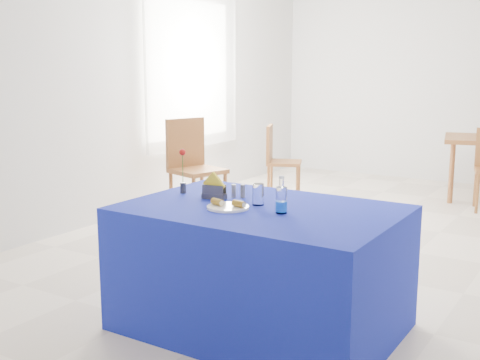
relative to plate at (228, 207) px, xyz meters
The scene contains 15 objects.
floor 2.29m from the plate, 90.76° to the left, with size 7.00×7.00×0.00m, color beige.
room_shell 2.37m from the plate, 90.76° to the left, with size 7.00×7.00×7.00m.
window_pane 3.95m from the plate, 130.19° to the left, with size 0.04×1.50×1.60m, color white.
curtain 3.91m from the plate, 129.39° to the left, with size 0.04×1.75×1.85m, color white.
plate is the anchor object (origin of this frame).
drinking_glass 0.21m from the plate, 58.67° to the left, with size 0.07×0.07×0.13m, color white.
salt_shaker 0.31m from the plate, 116.51° to the left, with size 0.03×0.03×0.09m, color gray.
pepper_shaker 0.31m from the plate, 105.55° to the left, with size 0.03×0.03×0.09m, color slate.
blue_table 0.44m from the plate, 43.54° to the left, with size 1.60×1.10×0.76m.
water_bottle 0.33m from the plate, 11.57° to the left, with size 0.07×0.07×0.21m.
napkin_holder 0.28m from the plate, 141.35° to the left, with size 0.16×0.09×0.17m.
rose_vase 0.55m from the plate, 157.09° to the left, with size 0.04×0.04×0.29m.
chair_win_a 2.80m from the plate, 131.12° to the left, with size 0.59×0.59×1.05m.
chair_win_b 3.78m from the plate, 114.31° to the left, with size 0.52×0.52×0.89m.
banana_pieces 0.03m from the plate, 35.09° to the right, with size 0.22×0.09×0.04m.
Camera 1 is at (1.92, -5.02, 1.58)m, focal length 45.00 mm.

